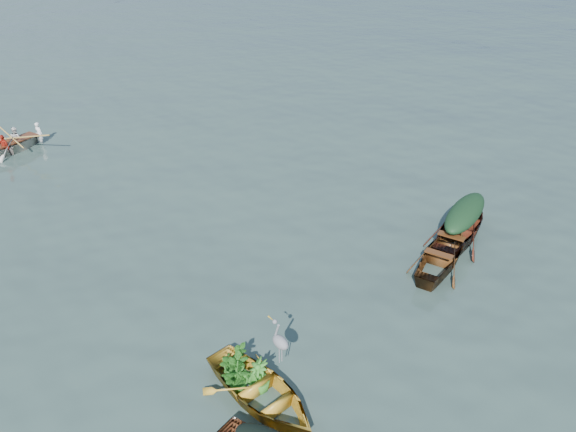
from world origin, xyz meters
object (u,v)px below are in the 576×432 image
object	(u,v)px
open_wooden_boat	(442,263)
heron	(281,349)
yellow_dinghy	(261,401)
green_tarp_boat	(461,237)
rowed_boat	(13,152)

from	to	relation	value
open_wooden_boat	heron	world-z (taller)	heron
yellow_dinghy	heron	size ratio (longest dim) A/B	3.53
green_tarp_boat	open_wooden_boat	bearing A→B (deg)	90.00
yellow_dinghy	rowed_boat	size ratio (longest dim) A/B	0.90
rowed_boat	open_wooden_boat	bearing A→B (deg)	-174.92
open_wooden_boat	yellow_dinghy	bearing A→B (deg)	77.27
yellow_dinghy	rowed_boat	xyz separation A→B (m)	(-0.16, 14.86, 0.00)
rowed_boat	heron	distance (m)	14.81
yellow_dinghy	green_tarp_boat	size ratio (longest dim) A/B	0.73
yellow_dinghy	heron	bearing A→B (deg)	5.19
open_wooden_boat	rowed_boat	distance (m)	15.55
open_wooden_boat	green_tarp_boat	bearing A→B (deg)	-90.77
open_wooden_boat	heron	xyz separation A→B (m)	(-5.71, -0.60, 0.90)
yellow_dinghy	open_wooden_boat	size ratio (longest dim) A/B	0.82
green_tarp_boat	rowed_boat	distance (m)	15.77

